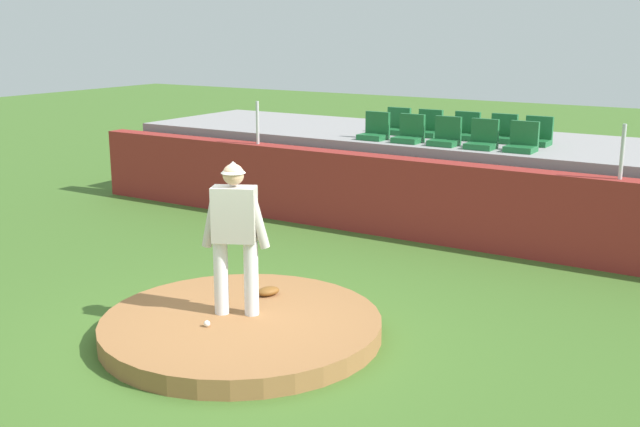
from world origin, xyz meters
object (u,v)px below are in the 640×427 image
(stadium_chair_2, at_px, (446,136))
(stadium_chair_6, at_px, (428,128))
(stadium_chair_0, at_px, (375,131))
(stadium_chair_7, at_px, (465,131))
(fielding_glove, at_px, (268,291))
(stadium_chair_4, at_px, (522,142))
(stadium_chair_8, at_px, (502,133))
(baseball, at_px, (207,324))
(stadium_chair_9, at_px, (537,136))
(stadium_chair_1, at_px, (410,134))
(stadium_chair_3, at_px, (482,139))
(stadium_chair_5, at_px, (397,126))
(pitcher, at_px, (235,227))

(stadium_chair_2, bearing_deg, stadium_chair_6, -50.70)
(stadium_chair_2, bearing_deg, stadium_chair_0, -0.23)
(stadium_chair_7, bearing_deg, stadium_chair_6, 0.73)
(fielding_glove, bearing_deg, stadium_chair_4, -172.84)
(stadium_chair_0, height_order, stadium_chair_8, same)
(baseball, relative_size, stadium_chair_2, 0.15)
(stadium_chair_9, bearing_deg, stadium_chair_1, 23.09)
(stadium_chair_2, height_order, stadium_chair_6, same)
(fielding_glove, height_order, stadium_chair_2, stadium_chair_2)
(fielding_glove, relative_size, stadium_chair_1, 0.60)
(fielding_glove, distance_m, stadium_chair_3, 5.38)
(stadium_chair_1, height_order, stadium_chair_9, same)
(stadium_chair_2, bearing_deg, stadium_chair_5, -32.74)
(stadium_chair_1, bearing_deg, stadium_chair_6, -87.65)
(baseball, height_order, stadium_chair_6, stadium_chair_6)
(stadium_chair_0, bearing_deg, stadium_chair_8, -156.79)
(stadium_chair_2, relative_size, stadium_chair_5, 1.00)
(pitcher, xyz_separation_m, stadium_chair_3, (0.82, 5.84, 0.37))
(stadium_chair_5, distance_m, stadium_chair_7, 1.42)
(stadium_chair_4, bearing_deg, stadium_chair_7, -32.96)
(stadium_chair_7, distance_m, stadium_chair_9, 1.36)
(pitcher, height_order, stadium_chair_2, pitcher)
(fielding_glove, height_order, stadium_chair_5, stadium_chair_5)
(stadium_chair_0, relative_size, stadium_chair_2, 1.00)
(baseball, height_order, stadium_chair_8, stadium_chair_8)
(fielding_glove, height_order, stadium_chair_8, stadium_chair_8)
(baseball, bearing_deg, stadium_chair_6, 94.44)
(pitcher, height_order, stadium_chair_5, pitcher)
(stadium_chair_4, xyz_separation_m, stadium_chair_9, (-0.00, 0.85, 0.00))
(fielding_glove, relative_size, stadium_chair_7, 0.60)
(stadium_chair_1, bearing_deg, stadium_chair_9, -156.91)
(stadium_chair_1, relative_size, stadium_chair_5, 1.00)
(baseball, bearing_deg, stadium_chair_2, 88.46)
(baseball, xyz_separation_m, stadium_chair_0, (-1.24, 6.37, 1.41))
(stadium_chair_6, distance_m, stadium_chair_8, 1.45)
(stadium_chair_4, distance_m, stadium_chair_7, 1.62)
(baseball, bearing_deg, pitcher, 85.89)
(stadium_chair_0, xyz_separation_m, stadium_chair_4, (2.78, 0.02, 0.00))
(stadium_chair_6, xyz_separation_m, stadium_chair_7, (0.74, 0.01, 0.00))
(stadium_chair_0, distance_m, stadium_chair_1, 0.72)
(stadium_chair_2, xyz_separation_m, stadium_chair_5, (-1.41, 0.91, 0.00))
(baseball, relative_size, stadium_chair_1, 0.15)
(stadium_chair_1, xyz_separation_m, stadium_chair_2, (0.70, 0.00, 0.00))
(baseball, xyz_separation_m, stadium_chair_1, (-0.53, 6.37, 1.41))
(fielding_glove, bearing_deg, stadium_chair_1, -150.38)
(baseball, bearing_deg, stadium_chair_8, 83.06)
(baseball, height_order, stadium_chair_5, stadium_chair_5)
(stadium_chair_6, xyz_separation_m, stadium_chair_9, (2.10, -0.02, 0.00))
(stadium_chair_3, height_order, stadium_chair_7, same)
(stadium_chair_9, bearing_deg, stadium_chair_3, 52.70)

